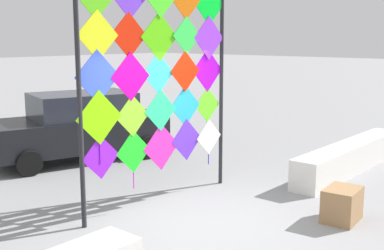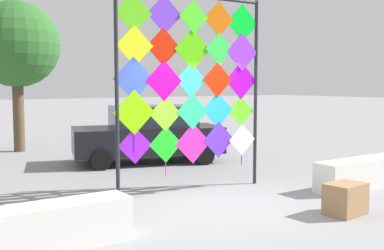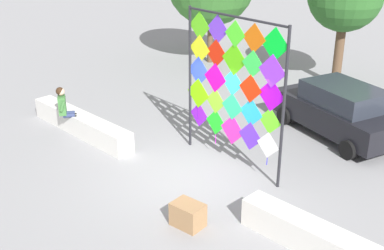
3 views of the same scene
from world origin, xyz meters
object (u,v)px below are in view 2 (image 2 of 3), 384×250
object	(u,v)px
kite_display_rack	(192,78)
tree_broadleaf	(15,45)
parked_car	(149,134)
cardboard_box_large	(345,199)

from	to	relation	value
kite_display_rack	tree_broadleaf	bearing A→B (deg)	100.38
kite_display_rack	tree_broadleaf	world-z (taller)	tree_broadleaf
parked_car	tree_broadleaf	bearing A→B (deg)	120.32
parked_car	cardboard_box_large	bearing A→B (deg)	-88.39
kite_display_rack	tree_broadleaf	distance (m)	7.78
parked_car	kite_display_rack	bearing A→B (deg)	-105.78
cardboard_box_large	kite_display_rack	bearing A→B (deg)	113.74
tree_broadleaf	cardboard_box_large	bearing A→B (deg)	-75.99
parked_car	cardboard_box_large	xyz separation A→B (m)	(0.17, -6.16, -0.51)
kite_display_rack	tree_broadleaf	size ratio (longest dim) A/B	0.82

